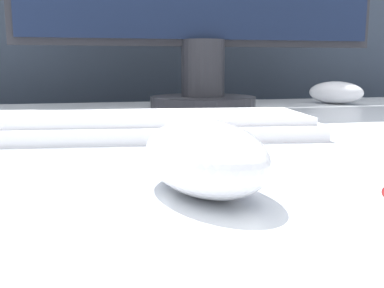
% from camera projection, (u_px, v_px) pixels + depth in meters
% --- Properties ---
extents(partition_panel, '(5.00, 0.03, 1.32)m').
position_uv_depth(partition_panel, '(90.00, 143.00, 1.07)').
color(partition_panel, '#333D4C').
rests_on(partition_panel, ground_plane).
extents(computer_mouse_near, '(0.09, 0.12, 0.05)m').
position_uv_depth(computer_mouse_near, '(204.00, 157.00, 0.27)').
color(computer_mouse_near, white).
rests_on(computer_mouse_near, desk).
extents(keyboard, '(0.39, 0.18, 0.02)m').
position_uv_depth(keyboard, '(144.00, 125.00, 0.50)').
color(keyboard, white).
rests_on(keyboard, desk).
extents(computer_mouse_far, '(0.12, 0.13, 0.04)m').
position_uv_depth(computer_mouse_far, '(336.00, 93.00, 0.89)').
color(computer_mouse_far, white).
rests_on(computer_mouse_far, desk).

